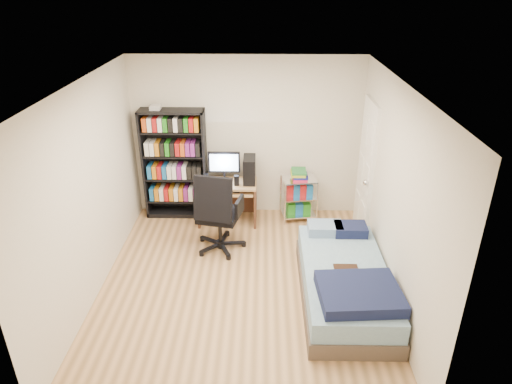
{
  "coord_description": "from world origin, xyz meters",
  "views": [
    {
      "loc": [
        0.27,
        -4.68,
        3.53
      ],
      "look_at": [
        0.17,
        0.4,
        1.09
      ],
      "focal_mm": 32.0,
      "sensor_mm": 36.0,
      "label": 1
    }
  ],
  "objects_px": {
    "media_shelf": "(175,163)",
    "computer_desk": "(233,185)",
    "bed": "(345,282)",
    "office_chair": "(219,226)"
  },
  "relations": [
    {
      "from": "media_shelf",
      "to": "bed",
      "type": "bearing_deg",
      "value": -42.04
    },
    {
      "from": "office_chair",
      "to": "bed",
      "type": "bearing_deg",
      "value": -21.79
    },
    {
      "from": "media_shelf",
      "to": "computer_desk",
      "type": "height_order",
      "value": "media_shelf"
    },
    {
      "from": "computer_desk",
      "to": "bed",
      "type": "distance_m",
      "value": 2.43
    },
    {
      "from": "computer_desk",
      "to": "bed",
      "type": "height_order",
      "value": "computer_desk"
    },
    {
      "from": "computer_desk",
      "to": "office_chair",
      "type": "relative_size",
      "value": 0.95
    },
    {
      "from": "media_shelf",
      "to": "bed",
      "type": "height_order",
      "value": "media_shelf"
    },
    {
      "from": "office_chair",
      "to": "bed",
      "type": "relative_size",
      "value": 0.6
    },
    {
      "from": "media_shelf",
      "to": "computer_desk",
      "type": "xyz_separation_m",
      "value": [
        0.91,
        -0.19,
        -0.28
      ]
    },
    {
      "from": "media_shelf",
      "to": "bed",
      "type": "relative_size",
      "value": 0.9
    }
  ]
}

